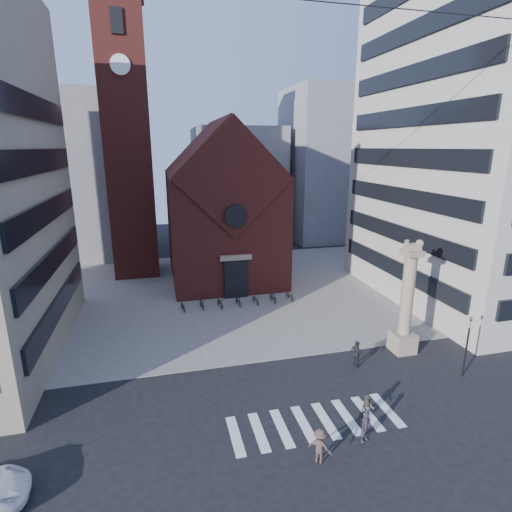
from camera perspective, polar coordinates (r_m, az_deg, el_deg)
The scene contains 22 objects.
ground at distance 26.60m, azimuth 4.69°, elevation -18.90°, with size 120.00×120.00×0.00m, color black.
piazza at distance 43.09m, azimuth -3.39°, elevation -4.94°, with size 46.00×30.00×0.05m, color gray.
zebra_crossing at distance 24.50m, azimuth 8.42°, elevation -22.43°, with size 10.20×3.20×0.01m, color white, non-canonical shape.
church at distance 46.89m, azimuth -4.92°, elevation 6.75°, with size 12.00×16.65×18.00m.
campanile at distance 48.84m, azimuth -17.84°, elevation 15.57°, with size 5.50×5.50×31.20m.
building_right at distance 45.31m, azimuth 30.78°, elevation 14.61°, with size 18.00×22.00×32.00m, color #AAA69A.
bg_block_left at distance 62.20m, azimuth -26.19°, elevation 10.17°, with size 16.00×14.00×22.00m, color gray.
bg_block_mid at distance 67.35m, azimuth -2.60°, elevation 10.27°, with size 14.00×12.00×18.00m, color gray.
bg_block_right at distance 69.32m, azimuth 11.29°, elevation 12.62°, with size 16.00×14.00×24.00m, color gray.
lion_column at distance 31.56m, azimuth 20.65°, elevation -7.05°, with size 1.63×1.60×8.68m.
traffic_light at distance 30.38m, azimuth 27.89°, elevation -11.20°, with size 0.13×0.16×4.30m.
pedestrian_0 at distance 23.33m, azimuth 15.39°, elevation -22.49°, with size 0.61×0.40×1.68m, color #2F2939.
pedestrian_1 at distance 24.81m, azimuth 15.60°, elevation -20.14°, with size 0.75×0.58×1.54m, color #574C45.
pedestrian_2 at distance 29.47m, azimuth 14.16°, elevation -13.44°, with size 1.15×0.48×1.97m, color #242229.
pedestrian_3 at distance 21.66m, azimuth 9.14°, elevation -25.21°, with size 1.20×0.69×1.86m, color #46332F.
scooter_0 at distance 38.39m, azimuth -10.38°, elevation -7.03°, with size 0.60×1.71×0.90m, color black.
scooter_1 at distance 38.49m, azimuth -7.75°, elevation -6.77°, with size 0.47×1.66×1.00m, color black.
scooter_2 at distance 38.72m, azimuth -5.14°, elevation -6.63°, with size 0.60×1.71×0.90m, color black.
scooter_3 at distance 38.98m, azimuth -2.56°, elevation -6.35°, with size 0.47×1.66×1.00m, color black.
scooter_4 at distance 39.35m, azimuth -0.03°, elevation -6.19°, with size 0.60×1.71×0.90m, color black.
scooter_5 at distance 39.77m, azimuth 2.45°, elevation -5.89°, with size 0.47×1.66×1.00m, color black.
scooter_6 at distance 40.29m, azimuth 4.87°, elevation -5.72°, with size 0.60×1.71×0.90m, color black.
Camera 1 is at (-7.29, -20.76, 14.95)m, focal length 28.00 mm.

